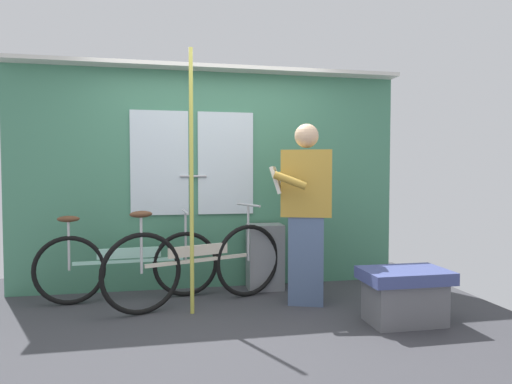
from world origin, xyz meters
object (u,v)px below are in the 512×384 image
handrail_pole (192,182)px  bicycle_leaning_behind (198,264)px  passenger_reading_newspaper (305,209)px  bench_seat_corner (404,295)px  trash_bin_by_wall (265,257)px  bicycle_near_door (128,264)px

handrail_pole → bicycle_leaning_behind: bearing=75.1°
passenger_reading_newspaper → bench_seat_corner: (0.65, -0.67, -0.66)m
passenger_reading_newspaper → bench_seat_corner: bearing=153.2°
trash_bin_by_wall → bench_seat_corner: 1.56m
passenger_reading_newspaper → trash_bin_by_wall: (-0.26, 0.59, -0.55)m
passenger_reading_newspaper → handrail_pole: handrail_pole is taller
bicycle_leaning_behind → trash_bin_by_wall: bearing=9.8°
handrail_pole → passenger_reading_newspaper: bearing=4.3°
trash_bin_by_wall → handrail_pole: handrail_pole is taller
handrail_pole → bench_seat_corner: handrail_pole is taller
bicycle_leaning_behind → handrail_pole: bearing=-125.6°
bench_seat_corner → passenger_reading_newspaper: bearing=134.3°
passenger_reading_newspaper → bench_seat_corner: 1.14m
bicycle_near_door → bench_seat_corner: bicycle_near_door is taller
trash_bin_by_wall → handrail_pole: bearing=-140.0°
bicycle_leaning_behind → passenger_reading_newspaper: bearing=-29.7°
bicycle_near_door → handrail_pole: handrail_pole is taller
passenger_reading_newspaper → trash_bin_by_wall: passenger_reading_newspaper is taller
bicycle_leaning_behind → handrail_pole: handrail_pole is taller
bicycle_near_door → trash_bin_by_wall: bearing=2.2°
passenger_reading_newspaper → handrail_pole: bearing=23.2°
bench_seat_corner → trash_bin_by_wall: bearing=125.9°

